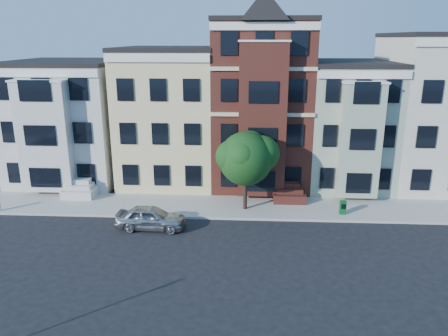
{
  "coord_description": "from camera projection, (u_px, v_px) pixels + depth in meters",
  "views": [
    {
      "loc": [
        -0.95,
        -19.19,
        10.92
      ],
      "look_at": [
        -2.21,
        3.3,
        4.2
      ],
      "focal_mm": 35.0,
      "sensor_mm": 36.0,
      "label": 1
    }
  ],
  "objects": [
    {
      "name": "ground",
      "position": [
        265.0,
        270.0,
        21.43
      ],
      "size": [
        120.0,
        120.0,
        0.0
      ],
      "primitive_type": "plane",
      "color": "black"
    },
    {
      "name": "far_sidewalk",
      "position": [
        261.0,
        208.0,
        29.06
      ],
      "size": [
        60.0,
        4.0,
        0.15
      ],
      "primitive_type": "cube",
      "color": "#9E9B93",
      "rests_on": "ground"
    },
    {
      "name": "house_white",
      "position": [
        72.0,
        122.0,
        34.82
      ],
      "size": [
        8.0,
        9.0,
        9.0
      ],
      "primitive_type": "cube",
      "color": "beige",
      "rests_on": "ground"
    },
    {
      "name": "house_yellow",
      "position": [
        171.0,
        117.0,
        34.25
      ],
      "size": [
        7.0,
        9.0,
        10.0
      ],
      "primitive_type": "cube",
      "color": "beige",
      "rests_on": "ground"
    },
    {
      "name": "house_brown",
      "position": [
        261.0,
        105.0,
        33.59
      ],
      "size": [
        7.0,
        9.0,
        12.0
      ],
      "primitive_type": "cube",
      "color": "#401A14",
      "rests_on": "ground"
    },
    {
      "name": "house_green",
      "position": [
        345.0,
        125.0,
        33.67
      ],
      "size": [
        6.0,
        9.0,
        9.0
      ],
      "primitive_type": "cube",
      "color": "#92A08A",
      "rests_on": "ground"
    },
    {
      "name": "house_cream",
      "position": [
        439.0,
        113.0,
        33.01
      ],
      "size": [
        8.0,
        9.0,
        11.0
      ],
      "primitive_type": "cube",
      "color": "beige",
      "rests_on": "ground"
    },
    {
      "name": "street_tree",
      "position": [
        246.0,
        162.0,
        27.8
      ],
      "size": [
        7.12,
        7.12,
        6.35
      ],
      "primitive_type": null,
      "rotation": [
        0.0,
        0.0,
        0.39
      ],
      "color": "#184516",
      "rests_on": "far_sidewalk"
    },
    {
      "name": "parked_car",
      "position": [
        151.0,
        218.0,
        25.87
      ],
      "size": [
        4.16,
        1.77,
        1.4
      ],
      "primitive_type": "imported",
      "rotation": [
        0.0,
        0.0,
        1.54
      ],
      "color": "#9DA2A6",
      "rests_on": "ground"
    },
    {
      "name": "newspaper_box",
      "position": [
        343.0,
        207.0,
        27.73
      ],
      "size": [
        0.4,
        0.36,
        0.87
      ],
      "primitive_type": "cube",
      "rotation": [
        0.0,
        0.0,
        -0.02
      ],
      "color": "#09511C",
      "rests_on": "far_sidewalk"
    }
  ]
}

